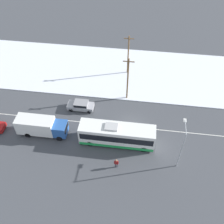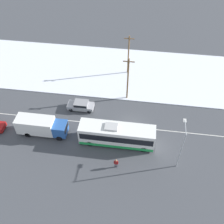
# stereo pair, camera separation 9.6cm
# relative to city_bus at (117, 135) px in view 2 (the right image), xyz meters

# --- Properties ---
(ground_plane) EXTENTS (120.00, 120.00, 0.00)m
(ground_plane) POSITION_rel_city_bus_xyz_m (1.78, 3.21, -1.70)
(ground_plane) COLOR #424449
(snow_lot) EXTENTS (80.00, 15.57, 0.12)m
(snow_lot) POSITION_rel_city_bus_xyz_m (1.78, 16.85, -1.64)
(snow_lot) COLOR silver
(snow_lot) RESTS_ON ground_plane
(lane_marking_center) EXTENTS (60.00, 0.12, 0.00)m
(lane_marking_center) POSITION_rel_city_bus_xyz_m (1.78, 3.21, -1.70)
(lane_marking_center) COLOR silver
(lane_marking_center) RESTS_ON ground_plane
(city_bus) EXTENTS (10.76, 2.57, 3.49)m
(city_bus) POSITION_rel_city_bus_xyz_m (0.00, 0.00, 0.00)
(city_bus) COLOR white
(city_bus) RESTS_ON ground_plane
(box_truck) EXTENTS (7.46, 2.30, 2.94)m
(box_truck) POSITION_rel_city_bus_xyz_m (-11.35, 0.23, -0.07)
(box_truck) COLOR silver
(box_truck) RESTS_ON ground_plane
(sedan_car) EXTENTS (4.28, 1.80, 1.49)m
(sedan_car) POSITION_rel_city_bus_xyz_m (-6.68, 6.08, -0.89)
(sedan_car) COLOR #9E9EA3
(sedan_car) RESTS_ON ground_plane
(pedestrian_at_stop) EXTENTS (0.61, 0.27, 1.70)m
(pedestrian_at_stop) POSITION_rel_city_bus_xyz_m (0.42, -4.20, -0.66)
(pedestrian_at_stop) COLOR #23232D
(pedestrian_at_stop) RESTS_ON ground_plane
(streetlamp) EXTENTS (0.36, 2.73, 6.86)m
(streetlamp) POSITION_rel_city_bus_xyz_m (8.54, -2.38, 2.69)
(streetlamp) COLOR #9EA3A8
(streetlamp) RESTS_ON ground_plane
(utility_pole_roadside) EXTENTS (1.80, 0.24, 8.03)m
(utility_pole_roadside) POSITION_rel_city_bus_xyz_m (0.54, 9.72, 2.50)
(utility_pole_roadside) COLOR brown
(utility_pole_roadside) RESTS_ON ground_plane
(utility_pole_snowlot) EXTENTS (1.80, 0.24, 7.78)m
(utility_pole_snowlot) POSITION_rel_city_bus_xyz_m (-0.02, 16.78, 2.37)
(utility_pole_snowlot) COLOR brown
(utility_pole_snowlot) RESTS_ON ground_plane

